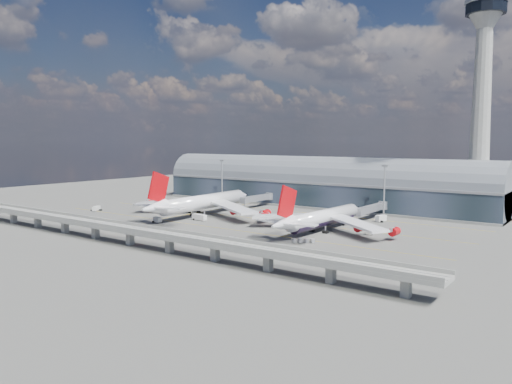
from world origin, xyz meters
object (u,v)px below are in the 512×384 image
Objects in this scene: service_truck_3 at (371,231)px; service_truck_5 at (194,210)px; floodlight_mast_left at (222,180)px; cargo_train_2 at (303,241)px; airliner_left at (201,202)px; airliner_right at (321,218)px; cargo_train_1 at (238,241)px; service_truck_0 at (96,208)px; floodlight_mast_right at (384,190)px; service_truck_2 at (199,217)px; cargo_train_0 at (104,226)px; service_truck_4 at (381,218)px; service_truck_1 at (157,220)px; control_tower at (481,109)px.

service_truck_3 is 0.82× the size of service_truck_5.
floodlight_mast_left is 3.13× the size of cargo_train_2.
airliner_left reaches higher than cargo_train_2.
airliner_right is 40.49m from cargo_train_1.
airliner_right is (67.71, -1.63, -1.33)m from airliner_left.
airliner_right reaches higher than service_truck_0.
floodlight_mast_right reaches higher than service_truck_2.
airliner_left is at bearing -148.93° from floodlight_mast_right.
service_truck_2 is at bearing -74.30° from service_truck_5.
airliner_left is at bearing 46.21° from cargo_train_1.
airliner_right is 20.35m from service_truck_3.
floodlight_mast_left is 65.29m from service_truck_2.
service_truck_3 is 54.95m from cargo_train_1.
service_truck_3 is 97.02m from service_truck_5.
service_truck_2 is 0.83× the size of cargo_train_0.
airliner_right is at bearing -87.58° from service_truck_4.
service_truck_1 is at bearing -137.83° from floodlight_mast_right.
service_truck_4 is 0.88× the size of service_truck_5.
cargo_train_2 is (65.00, -14.97, -0.71)m from service_truck_2.
floodlight_mast_right reaches higher than service_truck_3.
service_truck_1 reaches higher than service_truck_3.
service_truck_2 is 43.33m from cargo_train_0.
cargo_train_2 is (-37.30, -98.15, -50.88)m from control_tower.
cargo_train_1 is (-20.80, -84.97, -12.75)m from floodlight_mast_right.
floodlight_mast_left is 100.00m from floodlight_mast_right.
cargo_train_2 is at bearing -75.37° from airliner_right.
cargo_train_1 is 1.25× the size of cargo_train_2.
control_tower is 135.83m from cargo_train_1.
floodlight_mast_left is 43.13m from service_truck_5.
service_truck_3 is 0.93× the size of service_truck_4.
airliner_right is 91.73m from cargo_train_0.
control_tower reaches higher than service_truck_3.
airliner_right reaches higher than service_truck_5.
service_truck_1 reaches higher than cargo_train_2.
cargo_train_0 is (-88.33, -85.40, -0.70)m from service_truck_4.
service_truck_0 is at bearing 57.46° from cargo_train_0.
service_truck_4 reaches higher than service_truck_5.
service_truck_0 is 65.86m from service_truck_2.
airliner_left is 77.32m from cargo_train_2.
airliner_left is 85.90m from service_truck_4.
service_truck_1 is 101.94m from service_truck_4.
service_truck_0 is at bearing -170.78° from service_truck_3.
cargo_train_0 is (-78.47, -47.26, -4.71)m from airliner_right.
airliner_left is 14.92× the size of service_truck_3.
service_truck_0 is at bearing 71.74° from cargo_train_1.
cargo_train_2 is (-2.30, -70.15, -12.88)m from floodlight_mast_right.
service_truck_4 is at bearing 21.88° from airliner_left.
airliner_right is 74.99m from service_truck_1.
cargo_train_1 is at bearing -38.17° from service_truck_0.
service_truck_2 is at bearing -170.36° from airliner_right.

